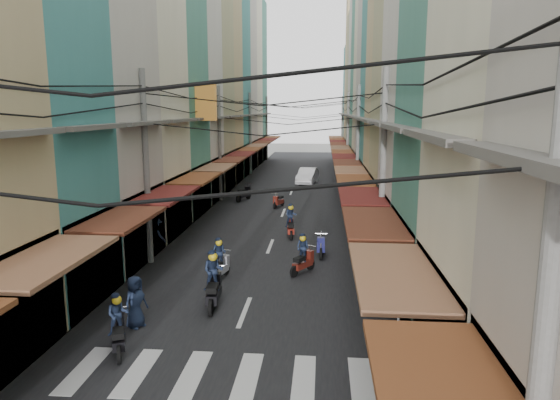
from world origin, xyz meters
The scene contains 15 objects.
ground centered at (0.00, 0.00, 0.00)m, with size 160.00×160.00×0.00m, color slate.
road centered at (0.00, 20.00, 0.01)m, with size 10.00×80.00×0.02m, color black.
sidewalk_left centered at (-6.50, 20.00, 0.03)m, with size 3.00×80.00×0.06m, color slate.
sidewalk_right centered at (6.50, 20.00, 0.03)m, with size 3.00×80.00×0.06m, color slate.
crosswalk centered at (0.00, -6.00, 0.03)m, with size 7.55×2.40×0.01m.
building_row_left centered at (-7.92, 16.56, 9.78)m, with size 7.80×67.67×23.70m.
building_row_right centered at (7.92, 16.45, 9.41)m, with size 7.80×68.98×22.59m.
utility_poles centered at (0.00, 15.01, 6.59)m, with size 10.20×66.13×8.20m.
white_car centered at (1.12, 27.05, 0.00)m, with size 4.88×1.92×1.72m, color silver.
bicycle centered at (5.70, 1.57, 0.00)m, with size 0.67×1.77×1.22m, color black.
moving_scooters centered at (-0.56, 3.64, 0.53)m, with size 6.03×24.83×1.97m.
parked_scooters centered at (4.53, -3.75, 0.45)m, with size 12.83×13.50×0.93m.
pedestrians centered at (-3.36, 1.62, 1.02)m, with size 12.61×21.52×2.25m.
market_umbrella centered at (5.87, -1.68, 2.01)m, with size 2.16×2.16×2.28m.
traffic_sign centered at (4.78, -3.02, 1.86)m, with size 0.10×0.57×2.60m.
Camera 1 is at (2.48, -17.25, 6.56)m, focal length 32.00 mm.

